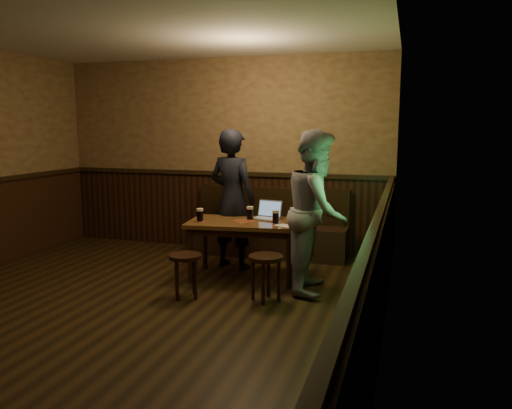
{
  "coord_description": "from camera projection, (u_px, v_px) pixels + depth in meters",
  "views": [
    {
      "loc": [
        2.65,
        -3.94,
        1.81
      ],
      "look_at": [
        0.99,
        1.49,
        0.92
      ],
      "focal_mm": 35.0,
      "sensor_mm": 36.0,
      "label": 1
    }
  ],
  "objects": [
    {
      "name": "room",
      "position": [
        119.0,
        191.0,
        4.79
      ],
      "size": [
        5.04,
        6.04,
        2.84
      ],
      "color": "black",
      "rests_on": "ground"
    },
    {
      "name": "bench",
      "position": [
        270.0,
        233.0,
        7.08
      ],
      "size": [
        2.2,
        0.5,
        0.95
      ],
      "color": "black",
      "rests_on": "ground"
    },
    {
      "name": "pub_table",
      "position": [
        244.0,
        229.0,
        5.95
      ],
      "size": [
        1.38,
        0.89,
        0.7
      ],
      "rotation": [
        0.0,
        0.0,
        0.12
      ],
      "color": "#513317",
      "rests_on": "ground"
    },
    {
      "name": "stool_left",
      "position": [
        185.0,
        263.0,
        5.3
      ],
      "size": [
        0.43,
        0.43,
        0.47
      ],
      "rotation": [
        0.0,
        0.0,
        -0.29
      ],
      "color": "black",
      "rests_on": "ground"
    },
    {
      "name": "stool_right",
      "position": [
        266.0,
        265.0,
        5.19
      ],
      "size": [
        0.39,
        0.39,
        0.49
      ],
      "rotation": [
        0.0,
        0.0,
        0.08
      ],
      "color": "black",
      "rests_on": "ground"
    },
    {
      "name": "pint_left",
      "position": [
        200.0,
        215.0,
        5.89
      ],
      "size": [
        0.1,
        0.1,
        0.16
      ],
      "color": "#A6141E",
      "rests_on": "pub_table"
    },
    {
      "name": "pint_mid",
      "position": [
        250.0,
        213.0,
        6.01
      ],
      "size": [
        0.1,
        0.1,
        0.16
      ],
      "color": "#A6141E",
      "rests_on": "pub_table"
    },
    {
      "name": "pint_right",
      "position": [
        276.0,
        217.0,
        5.76
      ],
      "size": [
        0.1,
        0.1,
        0.16
      ],
      "color": "#A6141E",
      "rests_on": "pub_table"
    },
    {
      "name": "laptop",
      "position": [
        268.0,
        214.0,
        6.07
      ],
      "size": [
        0.36,
        0.31,
        0.22
      ],
      "rotation": [
        0.0,
        0.0,
        -0.2
      ],
      "color": "silver",
      "rests_on": "pub_table"
    },
    {
      "name": "menu",
      "position": [
        285.0,
        226.0,
        5.65
      ],
      "size": [
        0.26,
        0.23,
        0.0
      ],
      "primitive_type": "cube",
      "rotation": [
        0.0,
        0.0,
        -0.41
      ],
      "color": "silver",
      "rests_on": "pub_table"
    },
    {
      "name": "person_suit",
      "position": [
        232.0,
        199.0,
        6.38
      ],
      "size": [
        0.74,
        0.58,
        1.79
      ],
      "primitive_type": "imported",
      "rotation": [
        0.0,
        0.0,
        2.89
      ],
      "color": "black",
      "rests_on": "ground"
    },
    {
      "name": "person_grey",
      "position": [
        317.0,
        211.0,
        5.48
      ],
      "size": [
        0.74,
        0.92,
        1.79
      ],
      "primitive_type": "imported",
      "rotation": [
        0.0,
        0.0,
        1.65
      ],
      "color": "gray",
      "rests_on": "ground"
    }
  ]
}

